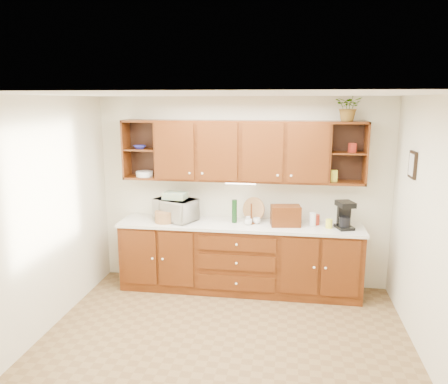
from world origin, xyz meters
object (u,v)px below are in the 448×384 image
(microwave, at_px, (175,210))
(coffee_maker, at_px, (345,215))
(bread_box, at_px, (286,216))
(potted_plant, at_px, (349,107))

(microwave, distance_m, coffee_maker, 2.23)
(microwave, bearing_deg, coffee_maker, 23.00)
(coffee_maker, bearing_deg, bread_box, 161.57)
(microwave, height_order, potted_plant, potted_plant)
(microwave, distance_m, potted_plant, 2.62)
(microwave, height_order, coffee_maker, coffee_maker)
(bread_box, distance_m, coffee_maker, 0.75)
(coffee_maker, bearing_deg, microwave, 161.10)
(potted_plant, bearing_deg, microwave, -178.42)
(coffee_maker, bearing_deg, potted_plant, 76.63)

